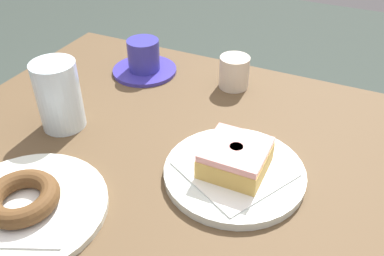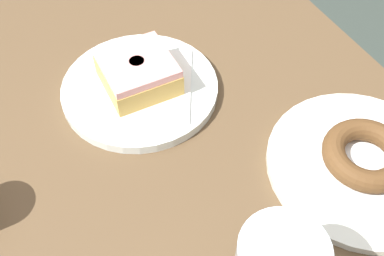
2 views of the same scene
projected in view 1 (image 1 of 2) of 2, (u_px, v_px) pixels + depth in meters
name	position (u px, v px, depth m)	size (l,w,h in m)	color
table	(239.00, 220.00, 0.72)	(1.14, 0.72, 0.72)	brown
plate_glazed_square	(234.00, 173.00, 0.65)	(0.22, 0.22, 0.01)	silver
napkin_glazed_square	(235.00, 169.00, 0.65)	(0.15, 0.15, 0.00)	white
donut_glazed_square	(235.00, 157.00, 0.63)	(0.10, 0.10, 0.04)	gold
plate_chocolate_ring	(25.00, 209.00, 0.59)	(0.24, 0.24, 0.01)	silver
napkin_chocolate_ring	(24.00, 206.00, 0.59)	(0.15, 0.15, 0.00)	white
donut_chocolate_ring	(21.00, 198.00, 0.58)	(0.11, 0.11, 0.03)	#54371C
water_glass	(59.00, 95.00, 0.73)	(0.08, 0.08, 0.13)	silver
coffee_cup	(144.00, 60.00, 0.92)	(0.14, 0.14, 0.08)	#372F98
sugar_jar	(234.00, 72.00, 0.86)	(0.06, 0.06, 0.07)	beige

